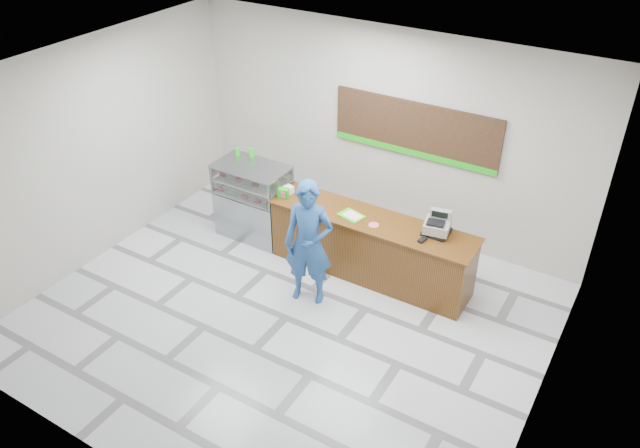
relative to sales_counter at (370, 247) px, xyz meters
The scene contains 16 objects.
floor 1.72m from the sales_counter, 109.54° to the right, with size 7.00×7.00×0.00m, color silver.
back_wall 1.98m from the sales_counter, 110.77° to the left, with size 7.00×7.00×0.00m, color #B9B4AA.
ceiling 3.41m from the sales_counter, 109.54° to the right, with size 7.00×7.00×0.00m, color silver.
sales_counter is the anchor object (origin of this frame).
display_case 2.23m from the sales_counter, behind, with size 1.22×0.72×1.33m.
menu_board 2.00m from the sales_counter, 90.00° to the left, with size 2.80×0.06×0.90m.
cash_register 1.18m from the sales_counter, ahead, with size 0.42×0.43×0.34m.
card_terminal 1.04m from the sales_counter, ahead, with size 0.07×0.15×0.04m, color black.
serving_tray 0.61m from the sales_counter, 164.33° to the right, with size 0.43×0.35×0.02m.
napkin_box 1.61m from the sales_counter, behind, with size 0.14×0.14×0.12m, color white.
straw_cup 1.35m from the sales_counter, behind, with size 0.08×0.08×0.12m, color silver.
promo_box 1.62m from the sales_counter, behind, with size 0.17×0.11×0.15m, color green.
donut_decal 0.54m from the sales_counter, 51.80° to the right, with size 0.16×0.16×0.00m, color #ED6386.
green_cup_left 2.79m from the sales_counter, behind, with size 0.08×0.08×0.13m, color green.
green_cup_right 2.58m from the sales_counter, behind, with size 0.09×0.09×0.14m, color green.
customer 1.19m from the sales_counter, 117.90° to the right, with size 0.71×0.47×1.96m, color #245190.
Camera 1 is at (3.97, -5.60, 6.03)m, focal length 35.00 mm.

